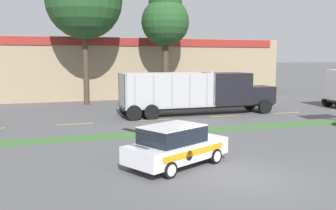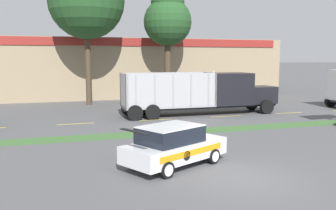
# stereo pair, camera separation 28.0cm
# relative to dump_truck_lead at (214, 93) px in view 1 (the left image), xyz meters

# --- Properties ---
(ground_plane) EXTENTS (600.00, 600.00, 0.00)m
(ground_plane) POSITION_rel_dump_truck_lead_xyz_m (-5.61, -14.55, -1.62)
(ground_plane) COLOR #515154
(grass_verge) EXTENTS (120.00, 1.38, 0.06)m
(grass_verge) POSITION_rel_dump_truck_lead_xyz_m (-5.61, -5.98, -1.59)
(grass_verge) COLOR #3D6633
(grass_verge) RESTS_ON ground_plane
(centre_line_3) EXTENTS (2.40, 0.14, 0.01)m
(centre_line_3) POSITION_rel_dump_truck_lead_xyz_m (-10.52, -1.29, -1.62)
(centre_line_3) COLOR yellow
(centre_line_3) RESTS_ON ground_plane
(centre_line_4) EXTENTS (2.40, 0.14, 0.01)m
(centre_line_4) POSITION_rel_dump_truck_lead_xyz_m (-5.12, -1.29, -1.62)
(centre_line_4) COLOR yellow
(centre_line_4) RESTS_ON ground_plane
(centre_line_5) EXTENTS (2.40, 0.14, 0.01)m
(centre_line_5) POSITION_rel_dump_truck_lead_xyz_m (0.28, -1.29, -1.62)
(centre_line_5) COLOR yellow
(centre_line_5) RESTS_ON ground_plane
(centre_line_6) EXTENTS (2.40, 0.14, 0.01)m
(centre_line_6) POSITION_rel_dump_truck_lead_xyz_m (5.68, -1.29, -1.62)
(centre_line_6) COLOR yellow
(centre_line_6) RESTS_ON ground_plane
(dump_truck_lead) EXTENTS (12.11, 2.62, 3.30)m
(dump_truck_lead) POSITION_rel_dump_truck_lead_xyz_m (0.00, 0.00, 0.00)
(dump_truck_lead) COLOR black
(dump_truck_lead) RESTS_ON ground_plane
(rally_car) EXTENTS (4.68, 3.64, 1.69)m
(rally_car) POSITION_rel_dump_truck_lead_xyz_m (-7.44, -12.31, -0.78)
(rally_car) COLOR white
(rally_car) RESTS_ON ground_plane
(store_building_backdrop) EXTENTS (38.94, 12.10, 6.33)m
(store_building_backdrop) POSITION_rel_dump_truck_lead_xyz_m (-5.96, 17.81, 1.55)
(store_building_backdrop) COLOR #9E896B
(store_building_backdrop) RESTS_ON ground_plane
(tree_behind_left) EXTENTS (4.63, 4.63, 11.20)m
(tree_behind_left) POSITION_rel_dump_truck_lead_xyz_m (-1.02, 9.01, 6.49)
(tree_behind_left) COLOR #473828
(tree_behind_left) RESTS_ON ground_plane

